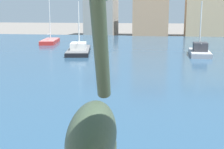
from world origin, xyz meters
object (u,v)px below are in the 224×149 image
Objects in this scene: sailboat_grey at (199,52)px; sailboat_red at (51,42)px; sailboat_black at (79,50)px; giraffe_statue at (94,138)px.

sailboat_red is at bearing 153.67° from sailboat_grey.
sailboat_grey is 0.66× the size of sailboat_black.
sailboat_grey is (4.40, 29.24, -2.16)m from giraffe_statue.
sailboat_grey is at bearing -0.26° from sailboat_black.
sailboat_grey is 13.23m from sailboat_black.
sailboat_red is (-16.24, 39.45, -2.27)m from giraffe_statue.
sailboat_red reaches higher than giraffe_statue.
sailboat_black is at bearing -53.88° from sailboat_red.
giraffe_statue is 0.65× the size of sailboat_red.
sailboat_black is 1.19× the size of sailboat_red.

